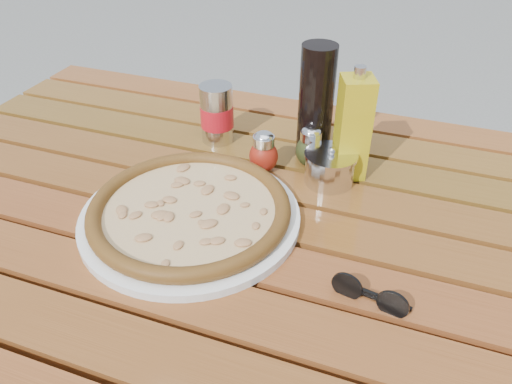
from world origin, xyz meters
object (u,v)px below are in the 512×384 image
(soda_can, at_px, (217,114))
(parmesan_tin, at_px, (330,167))
(pepper_shaker, at_px, (264,152))
(pizza, at_px, (190,209))
(oregano_shaker, at_px, (310,147))
(plate, at_px, (190,217))
(table, at_px, (252,247))
(dark_bottle, at_px, (316,103))
(sunglasses, at_px, (370,295))
(olive_oil_cruet, at_px, (353,128))

(soda_can, xyz_separation_m, parmesan_tin, (0.25, -0.07, -0.03))
(pepper_shaker, bearing_deg, pizza, -108.77)
(oregano_shaker, bearing_deg, pepper_shaker, -147.42)
(plate, xyz_separation_m, parmesan_tin, (0.19, 0.19, 0.02))
(table, relative_size, dark_bottle, 6.36)
(table, bearing_deg, plate, -149.37)
(soda_can, bearing_deg, pepper_shaker, -31.02)
(dark_bottle, bearing_deg, pizza, -115.97)
(pepper_shaker, xyz_separation_m, sunglasses, (0.24, -0.26, -0.02))
(oregano_shaker, height_order, sunglasses, oregano_shaker)
(table, xyz_separation_m, pizza, (-0.09, -0.05, 0.10))
(soda_can, relative_size, olive_oil_cruet, 0.57)
(plate, bearing_deg, soda_can, 103.77)
(plate, distance_m, pizza, 0.02)
(plate, relative_size, soda_can, 3.00)
(soda_can, bearing_deg, table, -53.84)
(plate, height_order, pizza, pizza)
(soda_can, xyz_separation_m, sunglasses, (0.37, -0.34, -0.04))
(pizza, bearing_deg, table, 30.63)
(soda_can, bearing_deg, plate, -76.23)
(table, relative_size, pepper_shaker, 17.07)
(pepper_shaker, bearing_deg, plate, -108.77)
(pizza, relative_size, soda_can, 3.75)
(table, height_order, plate, plate)
(parmesan_tin, xyz_separation_m, sunglasses, (0.12, -0.27, -0.01))
(plate, relative_size, oregano_shaker, 4.39)
(pepper_shaker, distance_m, dark_bottle, 0.14)
(pepper_shaker, xyz_separation_m, soda_can, (-0.13, 0.08, 0.02))
(soda_can, bearing_deg, sunglasses, -42.60)
(table, height_order, olive_oil_cruet, olive_oil_cruet)
(plate, distance_m, oregano_shaker, 0.27)
(pepper_shaker, height_order, parmesan_tin, pepper_shaker)
(table, relative_size, soda_can, 11.67)
(dark_bottle, bearing_deg, soda_can, -175.84)
(table, height_order, oregano_shaker, oregano_shaker)
(oregano_shaker, height_order, parmesan_tin, oregano_shaker)
(table, height_order, pepper_shaker, pepper_shaker)
(pepper_shaker, bearing_deg, olive_oil_cruet, 15.27)
(plate, relative_size, pepper_shaker, 4.39)
(table, xyz_separation_m, soda_can, (-0.15, 0.21, 0.13))
(pizza, height_order, parmesan_tin, parmesan_tin)
(plate, bearing_deg, pizza, 90.00)
(plate, xyz_separation_m, oregano_shaker, (0.14, 0.23, 0.03))
(dark_bottle, distance_m, soda_can, 0.21)
(pepper_shaker, relative_size, sunglasses, 0.74)
(soda_can, height_order, parmesan_tin, soda_can)
(dark_bottle, height_order, olive_oil_cruet, dark_bottle)
(table, xyz_separation_m, dark_bottle, (0.05, 0.22, 0.19))
(table, bearing_deg, soda_can, 126.16)
(oregano_shaker, xyz_separation_m, soda_can, (-0.20, 0.03, 0.02))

